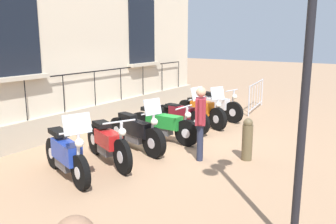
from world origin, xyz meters
TOP-DOWN VIEW (x-y plane):
  - ground_plane at (0.00, 0.00)m, footprint 60.00×60.00m
  - motorcycle_blue at (-0.12, -3.06)m, footprint 1.93×0.89m
  - motorcycle_red at (-0.03, -2.01)m, footprint 2.04×1.07m
  - motorcycle_black at (-0.09, -0.97)m, footprint 2.06×0.78m
  - motorcycle_green at (0.01, 0.03)m, footprint 2.18×0.71m
  - motorcycle_maroon at (-0.08, 1.05)m, footprint 1.97×0.61m
  - motorcycle_orange at (0.03, 2.08)m, footprint 2.09×1.00m
  - motorcycle_white at (0.03, 3.04)m, footprint 2.11×0.75m
  - crowd_barrier at (0.63, 5.13)m, footprint 0.36×2.21m
  - bollard at (2.38, -0.15)m, footprint 0.23×0.23m
  - pedestrian_standing at (1.50, -0.69)m, footprint 0.36×0.48m

SIDE VIEW (x-z plane):
  - ground_plane at x=0.00m, z-range 0.00..0.00m
  - motorcycle_black at x=-0.09m, z-range -0.24..1.10m
  - motorcycle_green at x=0.01m, z-range -0.06..0.93m
  - motorcycle_white at x=0.03m, z-range -0.08..0.96m
  - motorcycle_orange at x=0.03m, z-range -0.19..1.08m
  - motorcycle_maroon at x=-0.08m, z-range -0.22..1.12m
  - motorcycle_red at x=-0.03m, z-range -0.08..0.98m
  - motorcycle_blue at x=-0.12m, z-range -0.24..1.15m
  - bollard at x=2.38m, z-range 0.00..0.95m
  - crowd_barrier at x=0.63m, z-range 0.04..1.09m
  - pedestrian_standing at x=1.50m, z-range 0.10..1.73m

